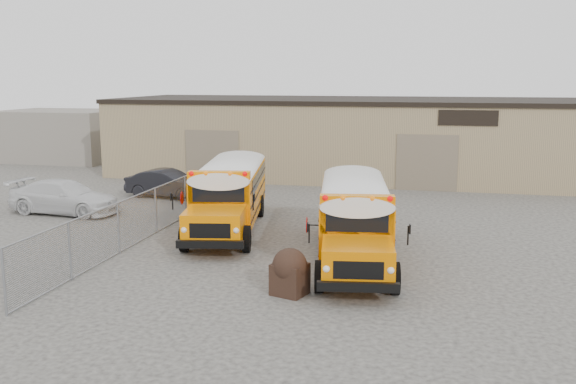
% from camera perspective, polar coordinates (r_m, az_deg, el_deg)
% --- Properties ---
extents(ground, '(120.00, 120.00, 0.00)m').
position_cam_1_polar(ground, '(20.87, 0.11, -6.52)').
color(ground, '#373532').
rests_on(ground, ground).
extents(warehouse, '(30.20, 10.20, 4.67)m').
position_cam_1_polar(warehouse, '(39.88, 6.65, 4.95)').
color(warehouse, '#9E8962').
rests_on(warehouse, ground).
extents(chainlink_fence, '(0.07, 18.07, 1.81)m').
position_cam_1_polar(chainlink_fence, '(25.33, -11.67, -1.62)').
color(chainlink_fence, gray).
rests_on(chainlink_fence, ground).
extents(distant_building_left, '(8.00, 6.00, 3.60)m').
position_cam_1_polar(distant_building_left, '(49.40, -19.42, 4.78)').
color(distant_building_left, gray).
rests_on(distant_building_left, ground).
extents(school_bus_left, '(3.93, 9.50, 2.70)m').
position_cam_1_polar(school_bus_left, '(31.38, -3.91, 2.07)').
color(school_bus_left, orange).
rests_on(school_bus_left, ground).
extents(school_bus_right, '(3.52, 9.25, 2.64)m').
position_cam_1_polar(school_bus_right, '(26.96, 5.67, 0.61)').
color(school_bus_right, orange).
rests_on(school_bus_right, ground).
extents(tarp_bundle, '(1.09, 1.04, 1.33)m').
position_cam_1_polar(tarp_bundle, '(17.98, 0.15, -7.03)').
color(tarp_bundle, black).
rests_on(tarp_bundle, ground).
extents(car_white, '(5.19, 2.39, 1.47)m').
position_cam_1_polar(car_white, '(30.14, -19.23, -0.42)').
color(car_white, silver).
rests_on(car_white, ground).
extents(car_dark, '(4.37, 1.93, 1.40)m').
position_cam_1_polar(car_dark, '(32.82, -10.65, 0.75)').
color(car_dark, black).
rests_on(car_dark, ground).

